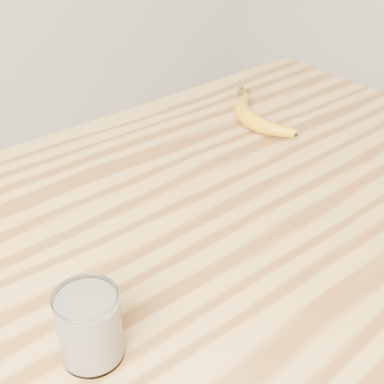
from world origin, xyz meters
TOP-DOWN VIEW (x-y plane):
  - table at (0.00, 0.00)m, footprint 1.20×0.80m
  - smoothie_glass at (-0.30, -0.12)m, footprint 0.07×0.07m
  - banana at (0.24, 0.18)m, footprint 0.17×0.30m

SIDE VIEW (x-z plane):
  - table at x=0.00m, z-range 0.32..1.22m
  - banana at x=0.24m, z-range 0.90..0.93m
  - smoothie_glass at x=-0.30m, z-range 0.90..0.99m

